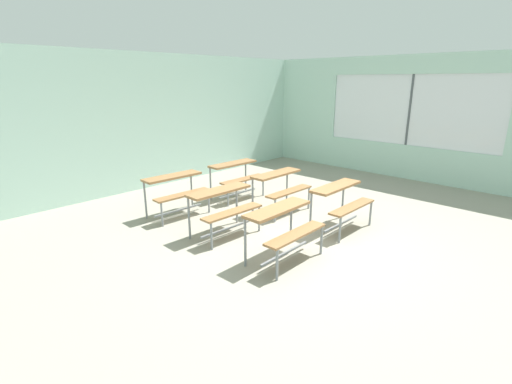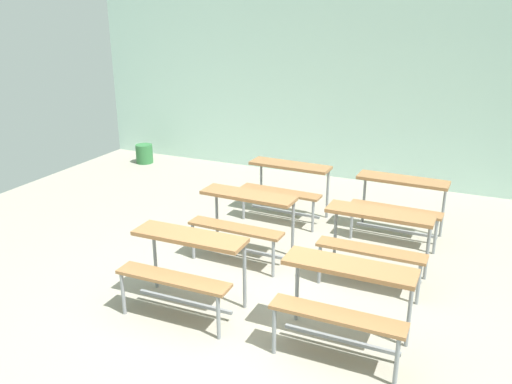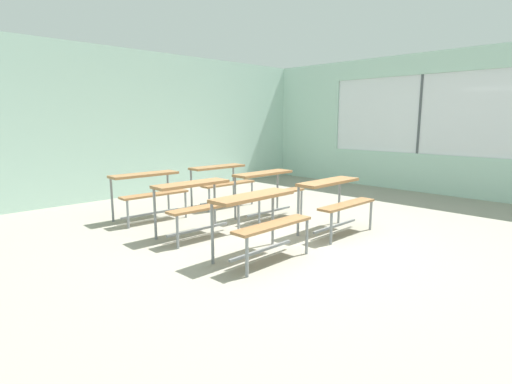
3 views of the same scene
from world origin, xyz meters
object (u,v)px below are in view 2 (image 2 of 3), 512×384
(desk_bench_r0c0, at_px, (184,256))
(desk_bench_r2c0, at_px, (287,179))
(desk_bench_r1c1, at_px, (376,231))
(trash_bin, at_px, (144,154))
(desk_bench_r0c1, at_px, (345,290))
(desk_bench_r2c1, at_px, (400,195))
(desk_bench_r1c0, at_px, (244,211))

(desk_bench_r0c0, distance_m, desk_bench_r2c0, 2.56)
(desk_bench_r1c1, xyz_separation_m, trash_bin, (-4.82, 2.68, -0.39))
(desk_bench_r2c0, bearing_deg, desk_bench_r0c1, -57.45)
(desk_bench_r2c1, bearing_deg, desk_bench_r1c1, -89.48)
(desk_bench_r0c1, bearing_deg, desk_bench_r2c1, 89.60)
(trash_bin, bearing_deg, desk_bench_r0c0, -50.29)
(desk_bench_r0c0, bearing_deg, desk_bench_r0c1, -0.19)
(desk_bench_r0c1, height_order, desk_bench_r1c0, same)
(desk_bench_r1c0, xyz_separation_m, desk_bench_r1c1, (1.48, 0.06, 0.00))
(desk_bench_r1c0, relative_size, desk_bench_r2c1, 1.00)
(desk_bench_r0c1, distance_m, desk_bench_r2c0, 2.94)
(desk_bench_r2c1, xyz_separation_m, trash_bin, (-4.85, 1.45, -0.39))
(desk_bench_r2c0, relative_size, trash_bin, 3.27)
(desk_bench_r2c0, bearing_deg, desk_bench_r0c0, -88.53)
(desk_bench_r0c0, relative_size, desk_bench_r1c1, 1.00)
(desk_bench_r0c0, relative_size, desk_bench_r1c0, 0.99)
(desk_bench_r1c0, distance_m, trash_bin, 4.33)
(desk_bench_r0c0, xyz_separation_m, desk_bench_r2c1, (1.53, 2.54, 0.00))
(desk_bench_r0c0, height_order, desk_bench_r1c0, same)
(desk_bench_r0c0, distance_m, desk_bench_r2c1, 2.96)
(desk_bench_r1c0, distance_m, desk_bench_r2c0, 1.31)
(trash_bin, bearing_deg, desk_bench_r1c0, -39.42)
(desk_bench_r1c0, height_order, desk_bench_r1c1, same)
(desk_bench_r2c1, relative_size, trash_bin, 3.26)
(desk_bench_r1c1, height_order, desk_bench_r2c1, same)
(desk_bench_r1c0, relative_size, desk_bench_r1c1, 1.01)
(desk_bench_r2c1, bearing_deg, trash_bin, 165.10)
(desk_bench_r2c0, distance_m, desk_bench_r2c1, 1.50)
(desk_bench_r0c1, xyz_separation_m, desk_bench_r1c1, (-0.02, 1.29, 0.00))
(desk_bench_r0c1, distance_m, desk_bench_r2c1, 2.52)
(desk_bench_r1c1, distance_m, desk_bench_r2c1, 1.23)
(desk_bench_r1c1, bearing_deg, desk_bench_r0c0, -138.69)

